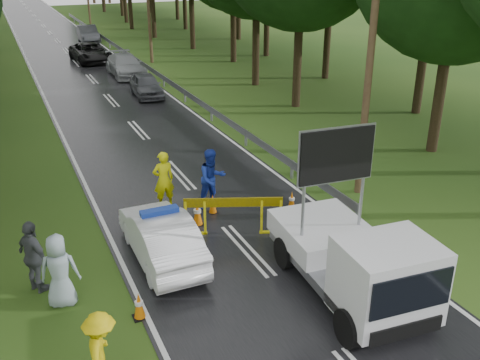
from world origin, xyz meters
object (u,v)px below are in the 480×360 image
police_sedan (161,237)px  work_truck (356,261)px  civilian (212,179)px  officer (164,180)px  queue_car_first (146,85)px  queue_car_third (90,53)px  barrier (233,207)px  queue_car_fourth (88,34)px  queue_car_second (125,65)px

police_sedan → work_truck: work_truck is taller
civilian → officer: bearing=148.2°
queue_car_first → civilian: bearing=-93.5°
work_truck → queue_car_third: size_ratio=1.00×
barrier → queue_car_fourth: (2.58, 39.16, -0.15)m
work_truck → queue_car_second: bearing=92.5°
civilian → queue_car_third: bearing=80.2°
queue_car_first → queue_car_second: size_ratio=0.78×
police_sedan → barrier: bearing=-169.3°
work_truck → barrier: 4.33m
queue_car_third → queue_car_first: bearing=-89.6°
officer → barrier: bearing=114.9°
queue_car_second → police_sedan: bearing=-100.4°
work_truck → queue_car_first: 21.27m
queue_car_first → barrier: bearing=-93.1°
officer → queue_car_third: bearing=-96.2°
barrier → queue_car_first: 17.27m
barrier → civilian: (0.14, 2.00, 0.09)m
civilian → queue_car_first: 15.27m
civilian → queue_car_fourth: 37.24m
civilian → queue_car_fourth: bearing=78.3°
queue_car_third → queue_car_fourth: (1.55, 10.02, 0.05)m
police_sedan → officer: officer is taller
barrier → queue_car_second: size_ratio=0.55×
barrier → queue_car_first: size_ratio=0.71×
civilian → queue_car_fourth: civilian is taller
work_truck → police_sedan: bearing=139.3°
officer → queue_car_first: officer is taller
barrier → queue_car_second: bearing=106.7°
queue_car_third → work_truck: bearing=-94.1°
civilian → queue_car_first: size_ratio=0.52×
officer → civilian: bearing=155.0°
police_sedan → queue_car_fourth: queue_car_fourth is taller
queue_car_third → queue_car_fourth: size_ratio=1.11×
queue_car_fourth → queue_car_first: bearing=-89.1°
civilian → queue_car_first: civilian is taller
civilian → queue_car_second: size_ratio=0.41×
police_sedan → queue_car_third: (3.33, 29.58, 0.02)m
police_sedan → civilian: 3.46m
work_truck → officer: size_ratio=2.64×
queue_car_third → barrier: bearing=-96.6°
work_truck → queue_car_first: work_truck is taller
work_truck → barrier: size_ratio=1.89×
officer → queue_car_second: (3.58, 20.51, -0.25)m
officer → civilian: civilian is taller
queue_car_third → officer: bearing=-99.6°
police_sedan → queue_car_second: (4.59, 23.58, 0.03)m
civilian → queue_car_third: size_ratio=0.39×
officer → queue_car_first: 14.90m
officer → queue_car_fourth: officer is taller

